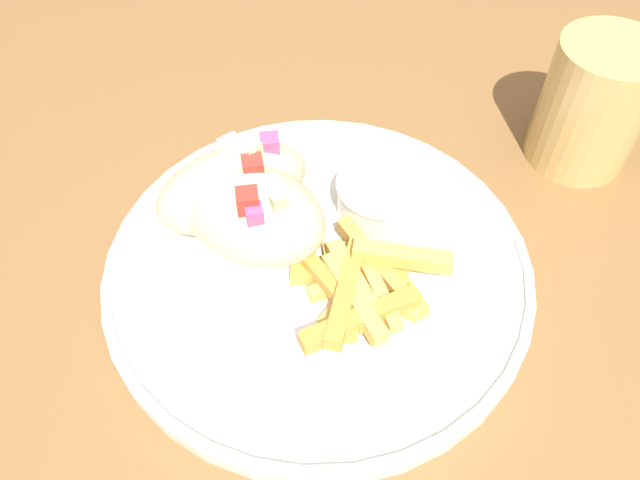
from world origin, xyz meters
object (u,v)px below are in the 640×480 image
at_px(pita_sandwich_far, 234,186).
at_px(fries_pile, 360,284).
at_px(sauce_ramekin, 382,195).
at_px(pita_sandwich_near, 252,212).
at_px(water_glass, 591,110).
at_px(plate, 320,261).

distance_m(pita_sandwich_far, fries_pile, 0.12).
bearing_deg(fries_pile, sauce_ramekin, 89.86).
distance_m(pita_sandwich_near, water_glass, 0.29).
bearing_deg(water_glass, fries_pile, -126.63).
relative_size(plate, water_glass, 2.88).
xyz_separation_m(pita_sandwich_near, fries_pile, (0.09, -0.03, -0.02)).
relative_size(sauce_ramekin, water_glass, 0.66).
height_order(pita_sandwich_far, sauce_ramekin, pita_sandwich_far).
xyz_separation_m(pita_sandwich_far, fries_pile, (0.11, -0.05, -0.02)).
distance_m(plate, water_glass, 0.25).
relative_size(fries_pile, water_glass, 1.10).
bearing_deg(pita_sandwich_far, pita_sandwich_near, -88.41).
bearing_deg(pita_sandwich_near, pita_sandwich_far, 151.82).
distance_m(fries_pile, sauce_ramekin, 0.08).
relative_size(pita_sandwich_far, fries_pile, 1.10).
height_order(pita_sandwich_near, sauce_ramekin, pita_sandwich_near).
height_order(plate, sauce_ramekin, sauce_ramekin).
height_order(plate, fries_pile, fries_pile).
relative_size(pita_sandwich_near, water_glass, 1.22).
distance_m(pita_sandwich_near, pita_sandwich_far, 0.03).
height_order(pita_sandwich_far, water_glass, water_glass).
height_order(plate, water_glass, water_glass).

